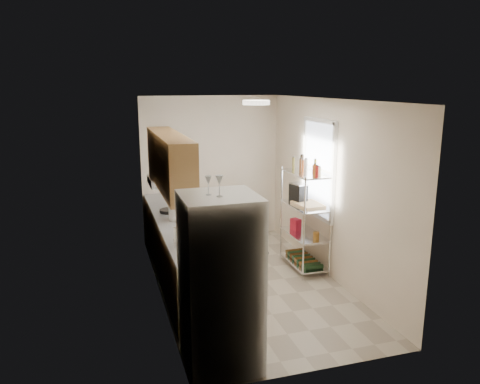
% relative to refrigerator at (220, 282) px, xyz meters
% --- Properties ---
extents(room, '(2.52, 4.42, 2.62)m').
position_rel_refrigerator_xyz_m(room, '(0.87, 1.79, 0.41)').
color(room, '#AFA38E').
rests_on(room, ground).
extents(counter_run, '(0.63, 3.51, 0.90)m').
position_rel_refrigerator_xyz_m(counter_run, '(-0.05, 2.23, -0.43)').
color(counter_run, '#9F7143').
rests_on(counter_run, ground).
extents(upper_cabinets, '(0.33, 2.20, 0.72)m').
position_rel_refrigerator_xyz_m(upper_cabinets, '(-0.18, 1.89, 0.92)').
color(upper_cabinets, '#9F7143').
rests_on(upper_cabinets, room).
extents(range_hood, '(0.50, 0.60, 0.12)m').
position_rel_refrigerator_xyz_m(range_hood, '(-0.13, 2.69, 0.50)').
color(range_hood, '#B7BABC').
rests_on(range_hood, room).
extents(window, '(0.06, 1.00, 1.46)m').
position_rel_refrigerator_xyz_m(window, '(2.10, 2.14, 0.66)').
color(window, white).
rests_on(window, room).
extents(bakers_rack, '(0.45, 0.90, 1.73)m').
position_rel_refrigerator_xyz_m(bakers_rack, '(1.88, 2.09, 0.22)').
color(bakers_rack, silver).
rests_on(bakers_rack, ground).
extents(ceiling_dome, '(0.34, 0.34, 0.05)m').
position_rel_refrigerator_xyz_m(ceiling_dome, '(0.87, 1.49, 1.68)').
color(ceiling_dome, white).
rests_on(ceiling_dome, room).
extents(refrigerator, '(0.73, 0.73, 1.78)m').
position_rel_refrigerator_xyz_m(refrigerator, '(0.00, 0.00, 0.00)').
color(refrigerator, white).
rests_on(refrigerator, ground).
extents(wine_glass_a, '(0.07, 0.07, 0.18)m').
position_rel_refrigerator_xyz_m(wine_glass_a, '(-0.10, 0.02, 0.98)').
color(wine_glass_a, silver).
rests_on(wine_glass_a, refrigerator).
extents(wine_glass_b, '(0.07, 0.07, 0.20)m').
position_rel_refrigerator_xyz_m(wine_glass_b, '(-0.01, -0.07, 0.99)').
color(wine_glass_b, silver).
rests_on(wine_glass_b, refrigerator).
extents(rice_cooker, '(0.29, 0.29, 0.23)m').
position_rel_refrigerator_xyz_m(rice_cooker, '(-0.03, 2.25, 0.13)').
color(rice_cooker, white).
rests_on(rice_cooker, counter_run).
extents(frying_pan_large, '(0.29, 0.29, 0.05)m').
position_rel_refrigerator_xyz_m(frying_pan_large, '(-0.11, 2.68, 0.04)').
color(frying_pan_large, black).
rests_on(frying_pan_large, counter_run).
extents(frying_pan_small, '(0.29, 0.29, 0.04)m').
position_rel_refrigerator_xyz_m(frying_pan_small, '(-0.03, 2.76, 0.03)').
color(frying_pan_small, black).
rests_on(frying_pan_small, counter_run).
extents(cutting_board, '(0.43, 0.53, 0.03)m').
position_rel_refrigerator_xyz_m(cutting_board, '(1.92, 2.06, 0.14)').
color(cutting_board, tan).
rests_on(cutting_board, bakers_rack).
extents(espresso_machine, '(0.23, 0.29, 0.30)m').
position_rel_refrigerator_xyz_m(espresso_machine, '(1.84, 2.29, 0.27)').
color(espresso_machine, black).
rests_on(espresso_machine, bakers_rack).
extents(storage_bag, '(0.15, 0.18, 0.18)m').
position_rel_refrigerator_xyz_m(storage_bag, '(1.82, 2.31, -0.24)').
color(storage_bag, maroon).
rests_on(storage_bag, bakers_rack).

